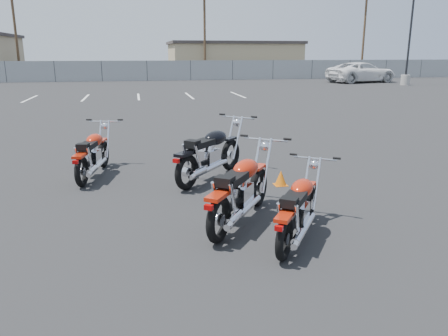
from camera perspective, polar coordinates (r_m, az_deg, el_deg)
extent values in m
plane|color=black|center=(6.92, -0.64, -6.55)|extent=(120.00, 120.00, 0.00)
torus|color=black|center=(10.21, -15.48, 1.77)|extent=(0.24, 0.62, 0.61)
cylinder|color=silver|center=(10.21, -15.48, 1.77)|extent=(0.13, 0.18, 0.16)
torus|color=black|center=(8.84, -18.10, -0.43)|extent=(0.24, 0.62, 0.61)
cylinder|color=silver|center=(8.84, -18.10, -0.43)|extent=(0.13, 0.18, 0.16)
cube|color=black|center=(9.51, -16.72, 0.99)|extent=(0.33, 1.07, 0.06)
cube|color=silver|center=(9.45, -16.83, 1.27)|extent=(0.36, 0.44, 0.31)
cylinder|color=silver|center=(9.41, -16.92, 2.36)|extent=(0.25, 0.29, 0.27)
ellipsoid|color=#B1210A|center=(9.60, -16.57, 3.50)|extent=(0.43, 0.65, 0.26)
cube|color=black|center=(9.15, -17.45, 2.76)|extent=(0.38, 0.61, 0.10)
cube|color=black|center=(8.91, -17.97, 2.67)|extent=(0.26, 0.23, 0.12)
cube|color=#B1210A|center=(8.75, -18.31, 1.57)|extent=(0.27, 0.46, 0.05)
cube|color=#B1210A|center=(10.15, -15.61, 3.54)|extent=(0.20, 0.37, 0.04)
cylinder|color=silver|center=(8.88, -17.17, 1.42)|extent=(0.09, 0.19, 0.40)
cylinder|color=silver|center=(8.96, -18.66, 1.41)|extent=(0.09, 0.19, 0.40)
cylinder|color=silver|center=(9.20, -16.27, 0.16)|extent=(0.33, 1.12, 0.13)
cylinder|color=silver|center=(8.89, -16.88, -0.25)|extent=(0.20, 0.38, 0.14)
cylinder|color=silver|center=(10.24, -14.93, 3.71)|extent=(0.13, 0.41, 0.81)
cylinder|color=silver|center=(10.29, -15.91, 3.69)|extent=(0.13, 0.41, 0.81)
sphere|color=silver|center=(10.37, -15.28, 5.32)|extent=(0.19, 0.19, 0.16)
cylinder|color=silver|center=(10.38, -15.28, 5.90)|extent=(0.71, 0.18, 0.03)
cylinder|color=black|center=(10.26, -13.40, 6.15)|extent=(0.13, 0.06, 0.04)
cylinder|color=black|center=(10.45, -17.23, 6.05)|extent=(0.13, 0.06, 0.04)
cylinder|color=black|center=(9.51, -17.63, -0.30)|extent=(0.16, 0.06, 0.31)
cube|color=#990505|center=(8.52, -18.84, 0.72)|extent=(0.11, 0.08, 0.06)
torus|color=black|center=(9.61, 0.85, 1.74)|extent=(0.55, 0.60, 0.69)
cylinder|color=silver|center=(9.61, 0.85, 1.74)|extent=(0.21, 0.21, 0.18)
torus|color=black|center=(8.24, -4.89, -0.54)|extent=(0.55, 0.60, 0.69)
cylinder|color=silver|center=(8.24, -4.89, -0.54)|extent=(0.21, 0.21, 0.18)
cube|color=black|center=(8.90, -1.80, 0.97)|extent=(0.89, 0.98, 0.07)
cube|color=silver|center=(8.84, -2.01, 1.33)|extent=(0.53, 0.54, 0.34)
cylinder|color=silver|center=(8.79, -2.02, 2.64)|extent=(0.36, 0.37, 0.30)
ellipsoid|color=black|center=(8.98, -1.12, 3.96)|extent=(0.71, 0.73, 0.29)
cube|color=black|center=(8.53, -3.06, 3.19)|extent=(0.64, 0.67, 0.11)
cube|color=black|center=(8.28, -4.16, 3.15)|extent=(0.33, 0.32, 0.14)
cube|color=black|center=(8.14, -5.04, 1.88)|extent=(0.48, 0.50, 0.06)
cube|color=black|center=(9.53, 0.85, 3.86)|extent=(0.37, 0.39, 0.05)
cylinder|color=silver|center=(8.23, -3.45, 1.53)|extent=(0.18, 0.20, 0.45)
cylinder|color=silver|center=(8.39, -5.02, 1.75)|extent=(0.18, 0.20, 0.45)
cylinder|color=silver|center=(8.54, -1.99, -0.10)|extent=(0.92, 1.01, 0.15)
cylinder|color=silver|center=(8.24, -3.36, -0.52)|extent=(0.37, 0.40, 0.15)
cylinder|color=silver|center=(9.60, 1.80, 3.97)|extent=(0.34, 0.38, 0.91)
cylinder|color=silver|center=(9.70, 0.73, 4.09)|extent=(0.34, 0.38, 0.91)
sphere|color=silver|center=(9.76, 1.80, 5.93)|extent=(0.26, 0.26, 0.18)
cylinder|color=silver|center=(9.76, 1.87, 6.61)|extent=(0.62, 0.56, 0.03)
cylinder|color=black|center=(9.55, 3.94, 6.68)|extent=(0.13, 0.12, 0.04)
cylinder|color=black|center=(9.93, -0.25, 7.03)|extent=(0.13, 0.12, 0.04)
cylinder|color=black|center=(8.95, -3.06, -0.41)|extent=(0.15, 0.14, 0.35)
cube|color=#990505|center=(7.92, -6.27, 0.93)|extent=(0.13, 0.13, 0.07)
torus|color=black|center=(7.37, 4.50, -2.50)|extent=(0.48, 0.61, 0.67)
cylinder|color=silver|center=(7.37, 4.50, -2.50)|extent=(0.19, 0.21, 0.18)
torus|color=black|center=(5.96, -0.68, -6.73)|extent=(0.48, 0.61, 0.67)
cylinder|color=silver|center=(5.96, -0.68, -6.73)|extent=(0.19, 0.21, 0.18)
cube|color=black|center=(6.64, 2.19, -4.03)|extent=(0.76, 1.01, 0.07)
cube|color=silver|center=(6.57, 2.02, -3.63)|extent=(0.50, 0.52, 0.33)
cylinder|color=silver|center=(6.51, 2.03, -1.96)|extent=(0.34, 0.35, 0.29)
ellipsoid|color=#B1210A|center=(6.70, 2.86, -0.11)|extent=(0.65, 0.72, 0.28)
cube|color=black|center=(6.23, 1.10, -1.47)|extent=(0.59, 0.66, 0.11)
cube|color=black|center=(5.97, 0.07, -1.75)|extent=(0.31, 0.30, 0.13)
cube|color=#B1210A|center=(5.83, -0.79, -3.61)|extent=(0.43, 0.50, 0.06)
cube|color=#B1210A|center=(7.28, 4.55, 0.13)|extent=(0.34, 0.39, 0.04)
cylinder|color=silver|center=(5.96, 1.14, -3.90)|extent=(0.16, 0.20, 0.44)
cylinder|color=silver|center=(6.06, -1.19, -3.58)|extent=(0.16, 0.20, 0.44)
cylinder|color=silver|center=(6.31, 2.57, -5.71)|extent=(0.79, 1.06, 0.14)
cylinder|color=silver|center=(6.00, 1.33, -6.61)|extent=(0.34, 0.40, 0.15)
cylinder|color=silver|center=(7.37, 5.63, 0.33)|extent=(0.30, 0.39, 0.87)
cylinder|color=silver|center=(7.43, 4.17, 0.49)|extent=(0.30, 0.39, 0.87)
sphere|color=silver|center=(7.50, 5.38, 2.85)|extent=(0.25, 0.25, 0.18)
cylinder|color=silver|center=(7.49, 5.46, 3.71)|extent=(0.65, 0.47, 0.03)
cylinder|color=black|center=(7.35, 8.29, 3.76)|extent=(0.13, 0.11, 0.04)
cylinder|color=black|center=(7.59, 2.63, 4.25)|extent=(0.13, 0.11, 0.04)
cylinder|color=black|center=(6.67, 0.57, -5.86)|extent=(0.16, 0.12, 0.33)
cube|color=#990505|center=(5.60, -2.01, -5.16)|extent=(0.13, 0.12, 0.07)
torus|color=black|center=(6.81, 11.00, -4.63)|extent=(0.41, 0.53, 0.58)
cylinder|color=silver|center=(6.81, 11.00, -4.63)|extent=(0.17, 0.18, 0.15)
torus|color=black|center=(5.55, 7.88, -9.10)|extent=(0.41, 0.53, 0.58)
cylinder|color=silver|center=(5.55, 7.88, -9.10)|extent=(0.17, 0.18, 0.15)
cube|color=black|center=(6.16, 9.62, -6.31)|extent=(0.65, 0.88, 0.06)
cube|color=silver|center=(6.09, 9.54, -5.95)|extent=(0.43, 0.45, 0.29)
cylinder|color=silver|center=(6.03, 9.61, -4.42)|extent=(0.29, 0.31, 0.25)
ellipsoid|color=#B1210A|center=(6.20, 10.15, -2.62)|extent=(0.56, 0.62, 0.25)
cube|color=black|center=(5.78, 9.09, -4.08)|extent=(0.50, 0.58, 0.10)
cube|color=black|center=(5.54, 8.50, -4.45)|extent=(0.27, 0.26, 0.12)
cube|color=#B1210A|center=(5.41, 7.94, -6.26)|extent=(0.37, 0.43, 0.05)
cube|color=#B1210A|center=(6.72, 11.13, -2.20)|extent=(0.29, 0.34, 0.04)
cylinder|color=silver|center=(5.56, 9.52, -6.44)|extent=(0.14, 0.17, 0.38)
cylinder|color=silver|center=(5.61, 7.22, -6.14)|extent=(0.14, 0.17, 0.38)
cylinder|color=silver|center=(5.89, 10.39, -7.96)|extent=(0.67, 0.92, 0.12)
cylinder|color=silver|center=(5.60, 9.69, -8.92)|extent=(0.29, 0.34, 0.13)
cylinder|color=silver|center=(6.81, 12.04, -1.97)|extent=(0.25, 0.34, 0.76)
cylinder|color=silver|center=(6.84, 10.63, -1.82)|extent=(0.25, 0.34, 0.76)
sphere|color=silver|center=(6.90, 11.70, 0.43)|extent=(0.21, 0.21, 0.15)
cylinder|color=silver|center=(6.90, 11.78, 1.24)|extent=(0.57, 0.40, 0.03)
cylinder|color=black|center=(6.82, 14.52, 1.24)|extent=(0.11, 0.09, 0.03)
cylinder|color=black|center=(6.94, 9.05, 1.78)|extent=(0.11, 0.09, 0.03)
cylinder|color=black|center=(6.17, 8.11, -8.03)|extent=(0.14, 0.10, 0.29)
cube|color=#990505|center=(5.21, 7.18, -7.82)|extent=(0.11, 0.10, 0.06)
cone|color=#DB640B|center=(8.62, 7.42, -1.26)|extent=(0.23, 0.23, 0.29)
cube|color=#DB640B|center=(8.66, 7.39, -2.20)|extent=(0.25, 0.25, 0.01)
cylinder|color=#989590|center=(38.17, 22.60, 10.57)|extent=(0.70, 0.70, 0.80)
cylinder|color=black|center=(38.26, 23.47, 18.92)|extent=(0.16, 0.16, 10.38)
cube|color=gray|center=(41.38, -10.02, 12.41)|extent=(80.00, 0.04, 1.80)
cylinder|color=black|center=(42.75, -26.62, 11.17)|extent=(0.06, 0.06, 1.80)
cylinder|color=black|center=(41.92, -21.24, 11.68)|extent=(0.06, 0.06, 1.80)
cylinder|color=black|center=(41.46, -15.67, 12.10)|extent=(0.06, 0.06, 1.80)
cylinder|color=black|center=(41.38, -10.02, 12.41)|extent=(0.06, 0.06, 1.80)
cylinder|color=black|center=(41.69, -4.39, 12.60)|extent=(0.06, 0.06, 1.80)
cylinder|color=black|center=(42.37, 1.12, 12.68)|extent=(0.06, 0.06, 1.80)
cylinder|color=black|center=(43.42, 6.41, 12.64)|extent=(0.06, 0.06, 1.80)
cylinder|color=black|center=(44.80, 11.41, 12.51)|extent=(0.06, 0.06, 1.80)
cylinder|color=black|center=(46.48, 16.07, 12.31)|extent=(0.06, 0.06, 1.80)
cylinder|color=black|center=(48.44, 20.37, 12.05)|extent=(0.06, 0.06, 1.80)
cylinder|color=black|center=(50.63, 24.31, 11.76)|extent=(0.06, 0.06, 1.80)
cube|color=tan|center=(51.57, 1.12, 13.96)|extent=(14.00, 9.00, 3.40)
cube|color=#3D3633|center=(51.57, 1.13, 16.01)|extent=(14.40, 9.40, 0.30)
cylinder|color=#412F1E|center=(47.61, -25.60, 15.87)|extent=(0.24, 0.24, 9.00)
cylinder|color=#412F1E|center=(45.94, -2.54, 17.33)|extent=(0.24, 0.24, 9.00)
cylinder|color=#412F1E|center=(52.78, 17.82, 16.35)|extent=(0.24, 0.24, 9.00)
cube|color=silver|center=(27.08, -24.03, 8.26)|extent=(0.12, 4.00, 0.01)
cube|color=silver|center=(26.60, -17.65, 8.74)|extent=(0.12, 4.00, 0.01)
cube|color=silver|center=(26.45, -11.11, 9.13)|extent=(0.12, 4.00, 0.01)
cube|color=silver|center=(26.64, -4.56, 9.40)|extent=(0.12, 4.00, 0.01)
cube|color=silver|center=(27.17, 1.82, 9.54)|extent=(0.12, 4.00, 0.01)
imported|color=white|center=(40.35, 17.58, 12.53)|extent=(4.26, 7.51, 2.69)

